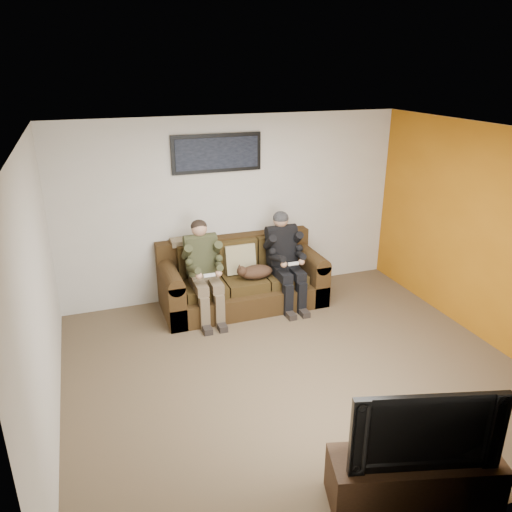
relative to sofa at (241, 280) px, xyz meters
name	(u,v)px	position (x,y,z in m)	size (l,w,h in m)	color
floor	(295,370)	(0.04, -1.83, -0.35)	(5.00, 5.00, 0.00)	brown
ceiling	(303,136)	(0.04, -1.83, 2.25)	(5.00, 5.00, 0.00)	silver
wall_back	(234,208)	(0.04, 0.42, 0.95)	(5.00, 5.00, 0.00)	beige
wall_front	(443,388)	(0.04, -4.08, 0.95)	(5.00, 5.00, 0.00)	beige
wall_left	(39,299)	(-2.46, -1.83, 0.95)	(4.50, 4.50, 0.00)	beige
wall_right	(490,237)	(2.54, -1.83, 0.95)	(4.50, 4.50, 0.00)	beige
accent_wall_right	(489,237)	(2.53, -1.83, 0.95)	(4.50, 4.50, 0.00)	#AD6511
sofa	(241,280)	(0.00, 0.00, 0.00)	(2.26, 0.98, 0.93)	#382511
throw_pillow	(240,259)	(0.00, 0.04, 0.31)	(0.43, 0.12, 0.41)	tan
throw_blanket	(188,241)	(-0.69, 0.28, 0.58)	(0.46, 0.23, 0.08)	tan
person_left	(203,265)	(-0.58, -0.19, 0.39)	(0.51, 0.87, 1.31)	brown
person_right	(285,254)	(0.58, -0.19, 0.39)	(0.51, 0.86, 1.32)	black
cat	(255,272)	(0.13, -0.23, 0.20)	(0.66, 0.26, 0.24)	#4F311F
framed_poster	(217,153)	(-0.20, 0.39, 1.75)	(1.25, 0.05, 0.52)	black
tv_stand	(414,479)	(0.19, -3.78, -0.14)	(1.32, 0.42, 0.42)	#311E10
television	(422,423)	(0.19, -3.78, 0.40)	(1.14, 0.15, 0.66)	black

